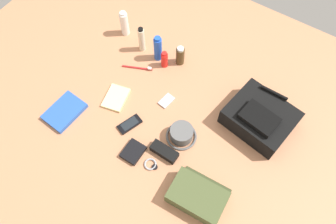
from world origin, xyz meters
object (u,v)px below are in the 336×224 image
object	(u,v)px
toothpaste_tube	(124,23)
cologne_bottle	(180,56)
backpack	(260,118)
notepad	(116,98)
media_player	(166,101)
bucket_hat	(181,134)
sunglasses_case	(164,152)
wallet	(133,152)
toiletry_pouch	(198,196)
paperback_novel	(65,112)
cell_phone	(130,124)
lotion_bottle	(142,40)
wristwatch	(151,165)
toothbrush	(139,68)
deodorant_spray	(158,48)
sunscreen_spray	(164,59)

from	to	relation	value
toothpaste_tube	cologne_bottle	size ratio (longest dim) A/B	1.34
backpack	notepad	world-z (taller)	backpack
toothpaste_tube	media_player	distance (m)	0.55
bucket_hat	media_player	distance (m)	0.22
bucket_hat	sunglasses_case	bearing A→B (deg)	-100.52
bucket_hat	wallet	xyz separation A→B (m)	(-0.15, -0.20, -0.02)
toiletry_pouch	cologne_bottle	distance (m)	0.79
paperback_novel	notepad	distance (m)	0.28
wallet	sunglasses_case	xyz separation A→B (m)	(0.13, 0.08, 0.01)
bucket_hat	cell_phone	size ratio (longest dim) A/B	1.14
cell_phone	lotion_bottle	bearing A→B (deg)	117.74
media_player	notepad	xyz separation A→B (m)	(-0.24, -0.14, 0.00)
wallet	sunglasses_case	world-z (taller)	sunglasses_case
wallet	toothpaste_tube	bearing A→B (deg)	128.58
notepad	media_player	bearing A→B (deg)	16.12
sunglasses_case	wristwatch	bearing A→B (deg)	-102.30
paperback_novel	wallet	world-z (taller)	paperback_novel
cell_phone	media_player	distance (m)	0.24
cologne_bottle	toothbrush	size ratio (longest dim) A/B	0.76
deodorant_spray	cologne_bottle	xyz separation A→B (m)	(0.12, 0.04, -0.02)
lotion_bottle	paperback_novel	size ratio (longest dim) A/B	0.81
toiletry_pouch	sunscreen_spray	distance (m)	0.78
toiletry_pouch	lotion_bottle	distance (m)	0.93
cell_phone	sunscreen_spray	bearing A→B (deg)	98.21
toiletry_pouch	lotion_bottle	size ratio (longest dim) A/B	1.51
sunscreen_spray	sunglasses_case	xyz separation A→B (m)	(0.30, -0.45, -0.03)
cologne_bottle	notepad	size ratio (longest dim) A/B	0.83
media_player	toothpaste_tube	bearing A→B (deg)	150.36
deodorant_spray	notepad	world-z (taller)	deodorant_spray
wristwatch	notepad	xyz separation A→B (m)	(-0.37, 0.21, 0.00)
toothpaste_tube	notepad	world-z (taller)	toothpaste_tube
deodorant_spray	lotion_bottle	bearing A→B (deg)	179.06
bucket_hat	toiletry_pouch	bearing A→B (deg)	-44.78
toothpaste_tube	sunglasses_case	distance (m)	0.82
toiletry_pouch	notepad	size ratio (longest dim) A/B	1.74
media_player	wallet	distance (m)	0.34
deodorant_spray	sunscreen_spray	xyz separation A→B (m)	(0.06, -0.03, -0.03)
paperback_novel	cell_phone	world-z (taller)	paperback_novel
cologne_bottle	cell_phone	bearing A→B (deg)	-90.25
toiletry_pouch	notepad	bearing A→B (deg)	160.91
media_player	wallet	xyz separation A→B (m)	(0.03, -0.34, 0.01)
bucket_hat	toothpaste_tube	xyz separation A→B (m)	(-0.65, 0.40, 0.05)
backpack	sunglasses_case	distance (m)	0.51
backpack	wristwatch	size ratio (longest dim) A/B	5.04
deodorant_spray	sunscreen_spray	bearing A→B (deg)	-22.84
wristwatch	deodorant_spray	bearing A→B (deg)	120.94
toiletry_pouch	toothbrush	xyz separation A→B (m)	(-0.65, 0.45, -0.03)
toiletry_pouch	cell_phone	world-z (taller)	toiletry_pouch
sunscreen_spray	toothbrush	distance (m)	0.15
lotion_bottle	sunglasses_case	distance (m)	0.67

